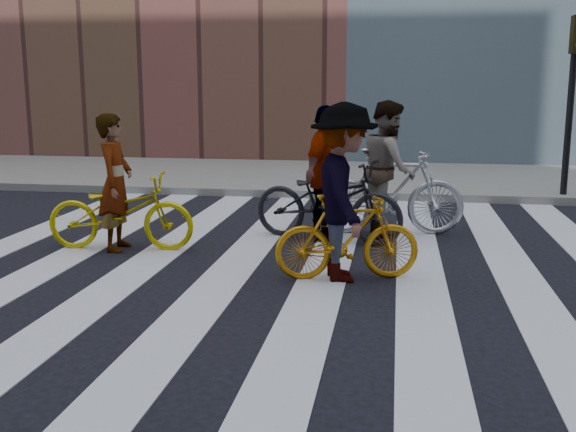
% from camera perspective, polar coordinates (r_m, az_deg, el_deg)
% --- Properties ---
extents(ground, '(100.00, 100.00, 0.00)m').
position_cam_1_polar(ground, '(7.96, -0.84, -4.68)').
color(ground, black).
rests_on(ground, ground).
extents(sidewalk_far, '(100.00, 5.00, 0.15)m').
position_cam_1_polar(sidewalk_far, '(15.24, 4.08, 3.29)').
color(sidewalk_far, gray).
rests_on(sidewalk_far, ground).
extents(zebra_crosswalk, '(8.25, 10.00, 0.01)m').
position_cam_1_polar(zebra_crosswalk, '(7.96, -0.84, -4.63)').
color(zebra_crosswalk, silver).
rests_on(zebra_crosswalk, ground).
extents(traffic_signal, '(0.22, 0.42, 3.33)m').
position_cam_1_polar(traffic_signal, '(13.21, 23.03, 10.81)').
color(traffic_signal, black).
rests_on(traffic_signal, ground).
extents(bike_yellow_left, '(1.99, 0.85, 1.02)m').
position_cam_1_polar(bike_yellow_left, '(9.13, -13.99, 0.35)').
color(bike_yellow_left, '#CEBC0B').
rests_on(bike_yellow_left, ground).
extents(bike_silver_mid, '(2.15, 0.82, 1.26)m').
position_cam_1_polar(bike_silver_mid, '(9.84, 8.73, 2.05)').
color(bike_silver_mid, '#B5B6C0').
rests_on(bike_silver_mid, ground).
extents(bike_yellow_right, '(1.68, 0.82, 0.97)m').
position_cam_1_polar(bike_yellow_right, '(7.54, 5.04, -1.79)').
color(bike_yellow_right, '#C97D0B').
rests_on(bike_yellow_right, ground).
extents(bike_dark_rear, '(2.29, 1.30, 1.14)m').
position_cam_1_polar(bike_dark_rear, '(9.36, 3.38, 1.31)').
color(bike_dark_rear, black).
rests_on(bike_dark_rear, ground).
extents(rider_left, '(0.49, 0.69, 1.79)m').
position_cam_1_polar(rider_left, '(9.09, -14.40, 2.76)').
color(rider_left, slate).
rests_on(rider_left, ground).
extents(rider_mid, '(0.83, 1.02, 1.94)m').
position_cam_1_polar(rider_mid, '(9.79, 8.49, 4.01)').
color(rider_mid, slate).
rests_on(rider_mid, ground).
extents(rider_right, '(1.01, 1.41, 1.98)m').
position_cam_1_polar(rider_right, '(7.45, 4.72, 1.99)').
color(rider_right, slate).
rests_on(rider_right, ground).
extents(rider_rear, '(0.73, 1.18, 1.88)m').
position_cam_1_polar(rider_rear, '(9.31, 3.10, 3.57)').
color(rider_rear, slate).
rests_on(rider_rear, ground).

